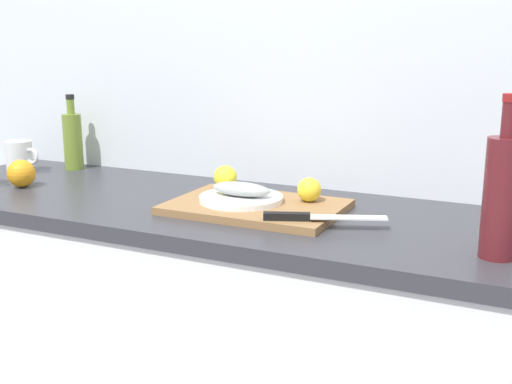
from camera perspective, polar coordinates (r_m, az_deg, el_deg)
The scene contains 12 objects.
back_wall at distance 1.96m, azimuth 2.00°, elevation 10.91°, with size 3.20×0.05×2.50m, color silver.
kitchen_counter at distance 1.89m, azimuth -2.29°, elevation -14.57°, with size 2.00×0.60×0.90m.
cutting_board at distance 1.67m, azimuth 0.00°, elevation -1.34°, with size 0.44×0.31×0.02m, color olive.
white_plate at distance 1.69m, azimuth -1.33°, elevation -0.58°, with size 0.22×0.22×0.01m, color white.
fish_fillet at distance 1.68m, azimuth -1.33°, elevation 0.26°, with size 0.17×0.07×0.04m, color #999E99.
chef_knife at distance 1.51m, azimuth 4.76°, elevation -2.21°, with size 0.28×0.13×0.02m.
lemon_0 at distance 1.83m, azimuth -2.75°, elevation 1.34°, with size 0.07×0.07×0.07m, color yellow.
lemon_1 at distance 1.68m, azimuth 4.76°, elevation 0.21°, with size 0.06×0.06×0.06m, color yellow.
olive_oil_bottle at distance 2.28m, azimuth -15.99°, elevation 4.51°, with size 0.06×0.06×0.26m.
wine_bottle at distance 1.37m, azimuth 21.03°, elevation -0.23°, with size 0.07×0.07×0.33m.
coffee_mug_1 at distance 2.29m, azimuth -20.28°, elevation 2.98°, with size 0.13×0.09×0.11m.
orange_0 at distance 2.06m, azimuth -20.16°, elevation 1.56°, with size 0.08×0.08×0.08m, color orange.
Camera 1 is at (0.78, -1.47, 1.33)m, focal length 44.95 mm.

